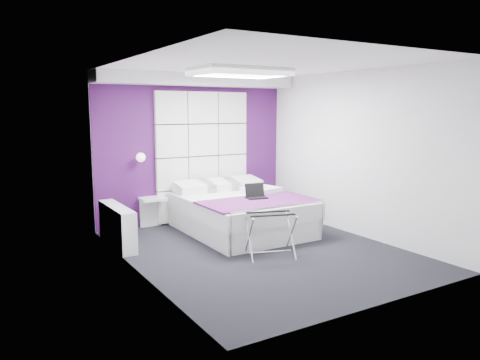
# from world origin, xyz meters

# --- Properties ---
(floor) EXTENTS (4.40, 4.40, 0.00)m
(floor) POSITION_xyz_m (0.00, 0.00, 0.00)
(floor) COLOR black
(floor) RESTS_ON ground
(ceiling) EXTENTS (4.40, 4.40, 0.00)m
(ceiling) POSITION_xyz_m (0.00, 0.00, 2.60)
(ceiling) COLOR white
(ceiling) RESTS_ON wall_back
(wall_back) EXTENTS (3.60, 0.00, 3.60)m
(wall_back) POSITION_xyz_m (0.00, 2.20, 1.30)
(wall_back) COLOR silver
(wall_back) RESTS_ON floor
(wall_left) EXTENTS (0.00, 4.40, 4.40)m
(wall_left) POSITION_xyz_m (-1.80, 0.00, 1.30)
(wall_left) COLOR silver
(wall_left) RESTS_ON floor
(wall_right) EXTENTS (0.00, 4.40, 4.40)m
(wall_right) POSITION_xyz_m (1.80, 0.00, 1.30)
(wall_right) COLOR silver
(wall_right) RESTS_ON floor
(accent_wall) EXTENTS (3.58, 0.02, 2.58)m
(accent_wall) POSITION_xyz_m (0.00, 2.19, 1.30)
(accent_wall) COLOR #41114A
(accent_wall) RESTS_ON wall_back
(soffit) EXTENTS (3.58, 0.50, 0.20)m
(soffit) POSITION_xyz_m (0.00, 1.95, 2.50)
(soffit) COLOR white
(soffit) RESTS_ON wall_back
(headboard) EXTENTS (1.80, 0.08, 2.30)m
(headboard) POSITION_xyz_m (0.15, 2.14, 1.17)
(headboard) COLOR silver
(headboard) RESTS_ON wall_back
(skylight) EXTENTS (1.36, 0.86, 0.12)m
(skylight) POSITION_xyz_m (0.00, 0.60, 2.55)
(skylight) COLOR white
(skylight) RESTS_ON ceiling
(wall_lamp) EXTENTS (0.15, 0.15, 0.15)m
(wall_lamp) POSITION_xyz_m (-1.05, 2.06, 1.22)
(wall_lamp) COLOR white
(wall_lamp) RESTS_ON wall_back
(radiator) EXTENTS (0.22, 1.20, 0.60)m
(radiator) POSITION_xyz_m (-1.69, 1.30, 0.30)
(radiator) COLOR white
(radiator) RESTS_ON floor
(bed) EXTENTS (1.79, 2.16, 0.75)m
(bed) POSITION_xyz_m (0.29, 1.06, 0.32)
(bed) COLOR white
(bed) RESTS_ON floor
(nightstand) EXTENTS (0.41, 0.32, 0.05)m
(nightstand) POSITION_xyz_m (-0.86, 2.02, 0.51)
(nightstand) COLOR white
(nightstand) RESTS_ON wall_back
(luggage_rack) EXTENTS (0.62, 0.46, 0.61)m
(luggage_rack) POSITION_xyz_m (-0.05, -0.29, 0.30)
(luggage_rack) COLOR silver
(luggage_rack) RESTS_ON floor
(laptop) EXTENTS (0.32, 0.23, 0.23)m
(laptop) POSITION_xyz_m (0.37, 0.74, 0.67)
(laptop) COLOR black
(laptop) RESTS_ON bed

